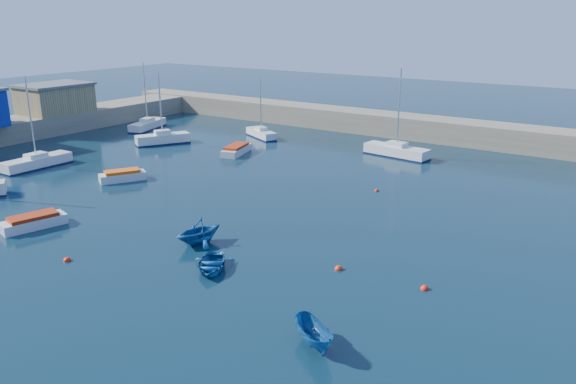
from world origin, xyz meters
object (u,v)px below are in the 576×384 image
Objects in this scene: brick_shed_a at (55,99)px; sailboat_6 at (396,151)px; sailboat_5 at (261,133)px; motorboat_0 at (34,222)px; motorboat_1 at (123,176)px; dinghy_center at (211,264)px; sailboat_2 at (37,162)px; dinghy_right at (314,335)px; motorboat_2 at (236,150)px; sailboat_4 at (148,125)px; dinghy_left at (198,231)px; sailboat_3 at (163,138)px.

sailboat_6 is (42.16, 11.62, -3.48)m from brick_shed_a.
motorboat_0 is at bearing -145.11° from sailboat_5.
motorboat_1 is 1.26× the size of dinghy_center.
sailboat_6 reaches higher than motorboat_0.
sailboat_2 is 0.96× the size of sailboat_6.
motorboat_0 reaches higher than dinghy_center.
brick_shed_a reaches higher than dinghy_right.
sailboat_2 is 2.65× the size of dinghy_center.
motorboat_0 is (5.01, -33.67, -0.08)m from sailboat_5.
sailboat_6 is at bearing 14.06° from motorboat_2.
sailboat_4 is 1.91× the size of motorboat_0.
sailboat_5 reaches higher than dinghy_right.
motorboat_0 is (20.78, -29.72, -0.13)m from sailboat_4.
motorboat_0 is 12.46m from dinghy_left.
brick_shed_a is 37.16m from motorboat_0.
dinghy_left is at bearing -123.93° from sailboat_5.
sailboat_4 is at bearing 40.30° from brick_shed_a.
sailboat_3 is at bearing 167.43° from sailboat_5.
sailboat_5 is (24.45, 11.32, -3.56)m from brick_shed_a.
sailboat_4 is 41.16m from dinghy_left.
motorboat_1 is at bearing -64.69° from sailboat_4.
sailboat_4 is 54.92m from dinghy_right.
sailboat_3 is 27.44m from motorboat_0.
motorboat_2 is (-14.92, -8.56, -0.16)m from sailboat_6.
sailboat_2 is 2.94× the size of dinghy_right.
sailboat_2 reaches higher than sailboat_5.
motorboat_0 is 1.36× the size of dinghy_center.
motorboat_1 is (25.28, -10.88, -3.63)m from brick_shed_a.
sailboat_3 is 9.83m from sailboat_4.
sailboat_4 is 1.21× the size of sailboat_5.
sailboat_4 is 2.06× the size of motorboat_1.
motorboat_1 is (0.82, -22.20, -0.07)m from sailboat_5.
sailboat_2 is at bearing -177.24° from dinghy_left.
sailboat_3 is at bearing 169.66° from motorboat_2.
motorboat_2 is 29.22m from dinghy_center.
brick_shed_a reaches higher than motorboat_2.
dinghy_center is at bearing -14.70° from sailboat_2.
brick_shed_a is at bearing 123.63° from dinghy_center.
sailboat_5 reaches higher than dinghy_center.
sailboat_2 is 1.78× the size of motorboat_2.
motorboat_2 is at bearing 35.13° from sailboat_3.
sailboat_4 reaches higher than dinghy_left.
motorboat_1 is 1.27× the size of dinghy_left.
sailboat_3 reaches higher than motorboat_1.
sailboat_2 is at bearing -90.33° from sailboat_4.
sailboat_6 is at bearing 83.63° from motorboat_0.
dinghy_right is (26.49, -27.11, 0.13)m from motorboat_2.
sailboat_3 is 26.93m from sailboat_6.
sailboat_2 is 30.90m from dinghy_center.
motorboat_1 is at bearing -151.45° from sailboat_5.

